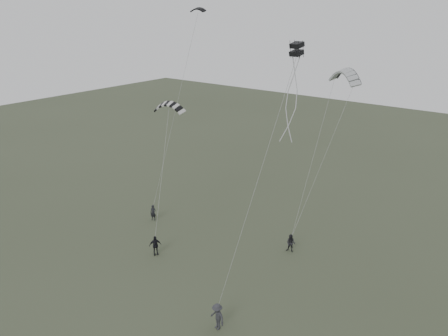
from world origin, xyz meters
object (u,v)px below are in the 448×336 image
Objects in this scene: flyer_right at (291,243)px; flyer_center at (155,245)px; kite_pale_large at (345,70)px; kite_box at (297,49)px; flyer_left at (153,213)px; kite_dark_small at (198,8)px; flyer_far at (217,317)px; kite_striped at (169,104)px.

flyer_right is 0.92× the size of flyer_center.
kite_pale_large is 5.38× the size of kite_box.
flyer_right is at bearing -9.72° from flyer_left.
flyer_left is 19.15m from kite_dark_small.
kite_dark_small is 17.30m from kite_box.
kite_striped is at bearing 156.89° from flyer_far.
flyer_right is 10.96m from flyer_far.
kite_box reaches higher than kite_striped.
flyer_right is 22.19m from kite_dark_small.
flyer_right is 11.09m from flyer_center.
flyer_far is at bearing -97.18° from flyer_right.
kite_pale_large is 1.34× the size of kite_striped.
flyer_center is 2.36× the size of kite_box.
kite_striped is 4.03× the size of kite_box.
flyer_left is at bearing -107.81° from kite_pale_large.
flyer_far is at bearing -96.21° from kite_box.
kite_box is at bearing -31.14° from flyer_left.
kite_striped is at bearing -105.58° from kite_pale_large.
flyer_center is at bearing 170.81° from flyer_far.
flyer_far is at bearing -49.46° from kite_dark_small.
flyer_far is 26.50m from kite_dark_small.
flyer_center is 21.32m from kite_pale_large.
kite_pale_large reaches higher than kite_striped.
kite_box reaches higher than flyer_far.
kite_box is (2.11, -12.47, 2.69)m from kite_pale_large.
flyer_far is 18.22m from kite_striped.
kite_box is (10.95, 1.75, 15.90)m from flyer_center.
flyer_left is 0.40× the size of kite_pale_large.
kite_box is (1.51, 5.55, 15.83)m from flyer_far.
flyer_left is at bearing -179.64° from flyer_right.
flyer_center is at bearing -64.40° from flyer_left.
flyer_right is at bearing -57.06° from kite_pale_large.
flyer_right is (13.15, 2.89, 0.00)m from flyer_left.
kite_striped is (-12.12, 8.76, 10.41)m from flyer_far.
kite_pale_large reaches higher than flyer_center.
flyer_far is (14.08, -8.03, 0.13)m from flyer_left.
flyer_center is (-8.51, -7.11, 0.06)m from flyer_right.
flyer_far is at bearing -76.95° from flyer_center.
flyer_right is at bearing -17.43° from kite_dark_small.
flyer_right is 0.54× the size of kite_striped.
flyer_far is 16.85m from kite_box.
kite_dark_small is 14.15m from kite_pale_large.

